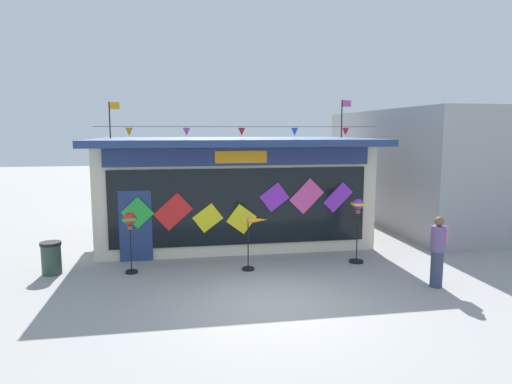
{
  "coord_description": "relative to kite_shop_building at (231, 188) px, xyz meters",
  "views": [
    {
      "loc": [
        -1.95,
        -9.07,
        3.66
      ],
      "look_at": [
        0.14,
        2.92,
        2.0
      ],
      "focal_mm": 31.89,
      "sensor_mm": 36.0,
      "label": 1
    }
  ],
  "objects": [
    {
      "name": "person_near_camera",
      "position": [
        4.16,
        -5.77,
        -0.84
      ],
      "size": [
        0.47,
        0.45,
        1.68
      ],
      "rotation": [
        0.0,
        0.0,
        5.42
      ],
      "color": "#333D56",
      "rests_on": "ground_plane"
    },
    {
      "name": "kite_shop_building",
      "position": [
        0.0,
        0.0,
        0.0
      ],
      "size": [
        8.68,
        5.73,
        4.7
      ],
      "color": "beige",
      "rests_on": "ground_plane"
    },
    {
      "name": "trash_bin",
      "position": [
        -5.02,
        -3.22,
        -1.3
      ],
      "size": [
        0.52,
        0.52,
        0.84
      ],
      "color": "#2D4238",
      "rests_on": "ground_plane"
    },
    {
      "name": "wind_spinner_far_left",
      "position": [
        -3.02,
        -3.47,
        -0.48
      ],
      "size": [
        0.34,
        0.34,
        1.59
      ],
      "color": "black",
      "rests_on": "ground_plane"
    },
    {
      "name": "neighbour_building",
      "position": [
        9.1,
        1.8,
        0.49
      ],
      "size": [
        6.52,
        9.69,
        4.42
      ],
      "primitive_type": "cube",
      "color": "#99999E",
      "rests_on": "ground_plane"
    },
    {
      "name": "wind_spinner_center_left",
      "position": [
        3.07,
        -3.57,
        -0.46
      ],
      "size": [
        0.39,
        0.39,
        1.8
      ],
      "color": "black",
      "rests_on": "ground_plane"
    },
    {
      "name": "wind_spinner_left",
      "position": [
        0.16,
        -3.73,
        -0.79
      ],
      "size": [
        0.69,
        0.32,
        1.41
      ],
      "color": "black",
      "rests_on": "ground_plane"
    },
    {
      "name": "ground_plane",
      "position": [
        0.15,
        -6.12,
        -1.72
      ],
      "size": [
        80.0,
        80.0,
        0.0
      ],
      "primitive_type": "plane",
      "color": "#9E9B99"
    }
  ]
}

